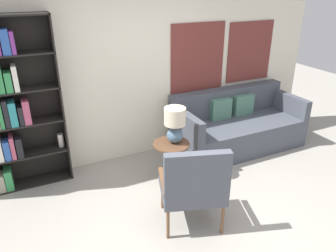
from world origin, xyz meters
TOP-DOWN VIEW (x-y plane):
  - ground_plane at (0.00, 0.00)m, footprint 14.00×14.00m
  - wall_back at (0.05, 2.03)m, footprint 6.40×0.08m
  - bookshelf at (-1.68, 1.84)m, footprint 1.02×0.30m
  - armchair at (-0.03, 0.12)m, footprint 0.83×0.78m
  - couch at (1.59, 1.55)m, footprint 2.09×0.93m
  - side_table at (0.18, 1.08)m, footprint 0.49×0.49m
  - table_lamp at (0.23, 1.09)m, footprint 0.28×0.28m

SIDE VIEW (x-z plane):
  - ground_plane at x=0.00m, z-range 0.00..0.00m
  - couch at x=1.59m, z-range -0.12..0.80m
  - side_table at x=0.18m, z-range 0.22..0.78m
  - armchair at x=-0.03m, z-range 0.07..1.08m
  - table_lamp at x=0.23m, z-range 0.60..1.09m
  - bookshelf at x=-1.68m, z-range 0.05..2.25m
  - wall_back at x=0.05m, z-range 0.00..2.70m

